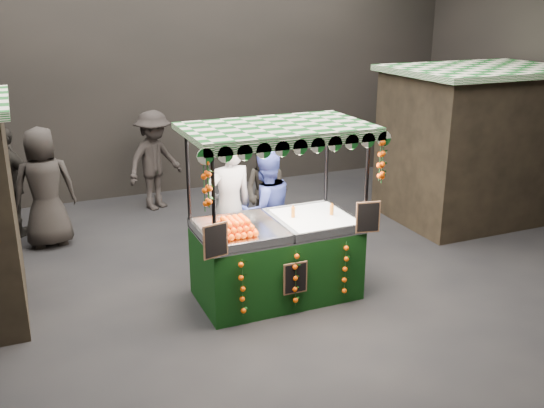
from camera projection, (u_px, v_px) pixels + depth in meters
name	position (u px, v px, depth m)	size (l,w,h in m)	color
ground	(276.00, 293.00, 7.89)	(12.00, 12.00, 0.00)	black
market_hall	(277.00, 24.00, 6.82)	(12.10, 10.10, 5.05)	black
neighbour_stall_right	(475.00, 143.00, 10.42)	(3.00, 2.20, 2.60)	black
juice_stall	(278.00, 246.00, 7.60)	(2.31, 1.36, 2.24)	black
vendor_grey	(229.00, 209.00, 8.10)	(0.78, 0.58, 1.96)	gray
vendor_blue	(265.00, 211.00, 8.38)	(0.89, 0.72, 1.73)	navy
shopper_1	(266.00, 194.00, 9.44)	(0.94, 0.95, 1.55)	black
shopper_2	(10.00, 183.00, 9.58)	(1.07, 1.02, 1.78)	#282520
shopper_3	(154.00, 160.00, 10.90)	(1.35, 1.14, 1.81)	black
shopper_4	(45.00, 188.00, 9.19)	(0.94, 0.63, 1.87)	#282320
shopper_5	(434.00, 157.00, 11.69)	(1.16, 1.43, 1.53)	black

